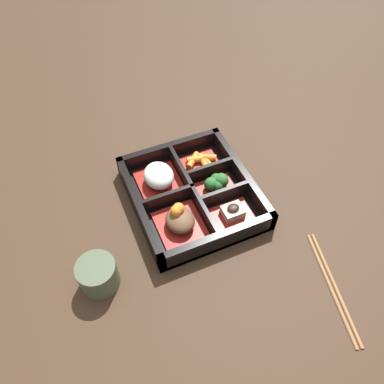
% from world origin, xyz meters
% --- Properties ---
extents(ground_plane, '(3.00, 3.00, 0.00)m').
position_xyz_m(ground_plane, '(0.00, 0.00, 0.00)').
color(ground_plane, '#382619').
extents(bento_base, '(0.27, 0.25, 0.01)m').
position_xyz_m(bento_base, '(0.00, 0.00, 0.01)').
color(bento_base, black).
rests_on(bento_base, ground_plane).
extents(bento_rim, '(0.27, 0.25, 0.05)m').
position_xyz_m(bento_rim, '(-0.00, -0.00, 0.02)').
color(bento_rim, black).
rests_on(bento_rim, ground_plane).
extents(bowl_stew, '(0.10, 0.09, 0.05)m').
position_xyz_m(bowl_stew, '(-0.06, 0.05, 0.03)').
color(bowl_stew, maroon).
rests_on(bowl_stew, bento_base).
extents(bowl_rice, '(0.10, 0.09, 0.05)m').
position_xyz_m(bowl_rice, '(0.06, 0.05, 0.03)').
color(bowl_rice, maroon).
rests_on(bowl_rice, bento_base).
extents(bowl_tofu, '(0.06, 0.08, 0.03)m').
position_xyz_m(bowl_tofu, '(-0.08, -0.06, 0.02)').
color(bowl_tofu, maroon).
rests_on(bowl_tofu, bento_base).
extents(bowl_greens, '(0.05, 0.08, 0.04)m').
position_xyz_m(bowl_greens, '(-0.00, -0.06, 0.03)').
color(bowl_greens, maroon).
rests_on(bowl_greens, bento_base).
extents(bowl_carrots, '(0.06, 0.08, 0.02)m').
position_xyz_m(bowl_carrots, '(0.08, -0.06, 0.02)').
color(bowl_carrots, maroon).
rests_on(bowl_carrots, bento_base).
extents(tea_cup, '(0.07, 0.07, 0.06)m').
position_xyz_m(tea_cup, '(-0.11, 0.23, 0.03)').
color(tea_cup, '#424C38').
rests_on(tea_cup, ground_plane).
extents(chopsticks, '(0.22, 0.07, 0.01)m').
position_xyz_m(chopsticks, '(-0.28, -0.15, 0.00)').
color(chopsticks, brown).
rests_on(chopsticks, ground_plane).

